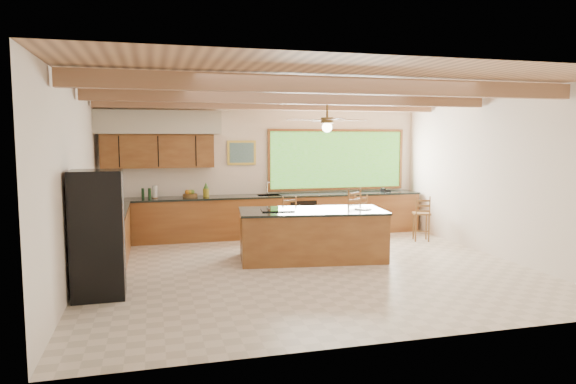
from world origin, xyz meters
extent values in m
plane|color=beige|center=(0.00, 0.00, 0.00)|extent=(7.20, 7.20, 0.00)
cube|color=silver|center=(0.00, 3.25, 1.50)|extent=(7.20, 0.04, 3.00)
cube|color=silver|center=(0.00, -3.25, 1.50)|extent=(7.20, 0.04, 3.00)
cube|color=silver|center=(-3.60, 0.00, 1.50)|extent=(0.04, 6.50, 3.00)
cube|color=silver|center=(3.60, 0.00, 1.50)|extent=(0.04, 6.50, 3.00)
cube|color=tan|center=(0.00, 0.00, 3.00)|extent=(7.20, 6.50, 0.04)
cube|color=#8B6545|center=(0.00, -1.60, 2.86)|extent=(7.10, 0.15, 0.22)
cube|color=#8B6545|center=(0.00, 0.50, 2.86)|extent=(7.10, 0.15, 0.22)
cube|color=#8B6545|center=(0.00, 2.30, 2.86)|extent=(7.10, 0.15, 0.22)
cube|color=brown|center=(-2.35, 3.06, 1.90)|extent=(2.30, 0.35, 0.70)
cube|color=beige|center=(-2.35, 2.99, 2.50)|extent=(2.60, 0.50, 0.48)
cylinder|color=#FFEABF|center=(-3.05, 2.99, 2.27)|extent=(0.10, 0.10, 0.01)
cylinder|color=#FFEABF|center=(-1.65, 2.99, 2.27)|extent=(0.10, 0.10, 0.01)
cube|color=#62AE3E|center=(1.70, 3.22, 1.67)|extent=(3.20, 0.04, 1.30)
cube|color=gold|center=(-0.55, 3.22, 1.85)|extent=(0.64, 0.03, 0.54)
cube|color=#417563|center=(-0.55, 3.20, 1.85)|extent=(0.54, 0.01, 0.44)
cube|color=brown|center=(0.00, 2.91, 0.44)|extent=(7.00, 0.65, 0.88)
cube|color=black|center=(0.00, 2.91, 0.90)|extent=(7.04, 0.69, 0.04)
cube|color=brown|center=(-3.26, 1.35, 0.44)|extent=(0.65, 2.35, 0.88)
cube|color=black|center=(-3.26, 1.35, 0.90)|extent=(0.69, 2.39, 0.04)
cube|color=black|center=(0.70, 2.58, 0.42)|extent=(0.60, 0.02, 0.78)
cube|color=silver|center=(0.00, 2.91, 0.91)|extent=(0.50, 0.38, 0.03)
cylinder|color=silver|center=(0.00, 3.11, 1.07)|extent=(0.03, 0.03, 0.30)
cylinder|color=silver|center=(0.00, 3.01, 1.20)|extent=(0.03, 0.20, 0.03)
cylinder|color=silver|center=(-2.44, 2.99, 1.05)|extent=(0.11, 0.11, 0.26)
cylinder|color=#163819|center=(-2.68, 3.01, 1.03)|extent=(0.06, 0.06, 0.21)
cylinder|color=#163819|center=(-2.55, 2.90, 1.03)|extent=(0.06, 0.06, 0.22)
cube|color=black|center=(2.80, 2.89, 0.97)|extent=(0.23, 0.20, 0.09)
cube|color=brown|center=(0.26, 0.60, 0.43)|extent=(2.66, 1.49, 0.86)
cube|color=black|center=(0.26, 0.60, 0.88)|extent=(2.71, 1.53, 0.04)
cube|color=black|center=(-0.36, 0.68, 0.91)|extent=(0.62, 0.52, 0.02)
cylinder|color=silver|center=(1.18, 0.46, 0.90)|extent=(0.31, 0.31, 0.02)
cube|color=black|center=(-3.22, -0.76, 0.87)|extent=(0.69, 0.67, 1.74)
cube|color=silver|center=(-2.88, -0.76, 0.87)|extent=(0.02, 0.05, 1.60)
cube|color=brown|center=(0.11, 1.86, 0.62)|extent=(0.43, 0.43, 0.04)
cylinder|color=brown|center=(-0.04, 1.71, 0.30)|extent=(0.03, 0.03, 0.60)
cylinder|color=brown|center=(0.25, 1.71, 0.30)|extent=(0.03, 0.03, 0.60)
cylinder|color=brown|center=(-0.04, 2.00, 0.30)|extent=(0.03, 0.03, 0.60)
cylinder|color=brown|center=(0.25, 2.00, 0.30)|extent=(0.03, 0.03, 0.60)
cube|color=brown|center=(1.34, 1.60, 0.71)|extent=(0.55, 0.55, 0.04)
cylinder|color=brown|center=(1.17, 1.43, 0.34)|extent=(0.04, 0.04, 0.69)
cylinder|color=brown|center=(1.51, 1.43, 0.34)|extent=(0.04, 0.04, 0.69)
cylinder|color=brown|center=(1.17, 1.77, 0.34)|extent=(0.04, 0.04, 0.69)
cylinder|color=brown|center=(1.51, 1.77, 0.34)|extent=(0.04, 0.04, 0.69)
cube|color=brown|center=(3.01, 1.60, 0.58)|extent=(0.44, 0.44, 0.04)
cylinder|color=brown|center=(2.87, 1.46, 0.28)|extent=(0.03, 0.03, 0.57)
cylinder|color=brown|center=(3.15, 1.46, 0.28)|extent=(0.03, 0.03, 0.57)
cylinder|color=brown|center=(2.87, 1.74, 0.28)|extent=(0.03, 0.03, 0.57)
cylinder|color=brown|center=(3.15, 1.74, 0.28)|extent=(0.03, 0.03, 0.57)
cube|color=brown|center=(1.98, 2.45, 0.57)|extent=(0.43, 0.43, 0.04)
cylinder|color=brown|center=(1.85, 2.32, 0.27)|extent=(0.03, 0.03, 0.55)
cylinder|color=brown|center=(2.11, 2.32, 0.27)|extent=(0.03, 0.03, 0.55)
cylinder|color=brown|center=(1.85, 2.58, 0.27)|extent=(0.03, 0.03, 0.55)
cylinder|color=brown|center=(2.11, 2.58, 0.27)|extent=(0.03, 0.03, 0.55)
camera|label=1|loc=(-2.49, -8.06, 2.17)|focal=32.00mm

